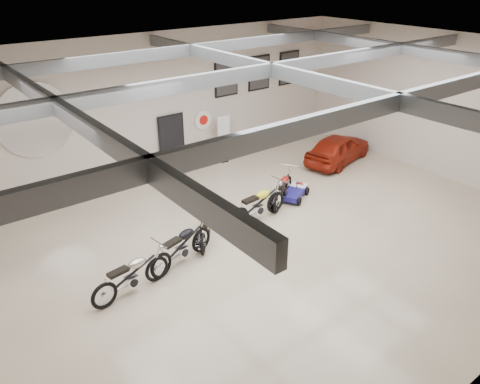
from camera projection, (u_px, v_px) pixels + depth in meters
floor at (266, 242)px, 13.00m from camera, size 16.00×12.00×0.01m
ceiling at (272, 59)px, 10.80m from camera, size 16.00×12.00×0.01m
back_wall at (156, 107)px, 16.17m from camera, size 16.00×0.02×5.00m
right_wall at (443, 106)px, 16.27m from camera, size 0.02×12.00×5.00m
ceiling_beams at (271, 70)px, 10.91m from camera, size 15.80×11.80×0.32m
door at (172, 144)px, 17.05m from camera, size 0.92×0.08×2.10m
logo_plaque at (35, 121)px, 13.82m from camera, size 2.30×0.06×1.16m
poster_left at (226, 78)px, 17.52m from camera, size 1.05×0.08×1.35m
poster_mid at (259, 73)px, 18.39m from camera, size 1.05×0.08×1.35m
poster_right at (289, 68)px, 19.27m from camera, size 1.05×0.08×1.35m
oil_sign at (203, 120)px, 17.53m from camera, size 0.72×0.10×0.72m
banner_stand at (224, 139)px, 17.88m from camera, size 0.53×0.27×1.86m
motorcycle_silver at (131, 275)px, 10.78m from camera, size 2.10×0.90×1.06m
motorcycle_black at (182, 245)px, 11.87m from camera, size 2.20×1.19×1.10m
motorcycle_gold at (206, 226)px, 12.87m from camera, size 1.62×1.78×0.96m
motorcycle_yellow at (258, 204)px, 13.87m from camera, size 2.22×0.88×1.13m
motorcycle_red at (283, 188)px, 14.95m from camera, size 1.97×1.57×1.02m
go_kart at (296, 189)px, 15.44m from camera, size 1.64×1.29×0.54m
vintage_car at (338, 148)px, 18.02m from camera, size 2.07×3.54×1.13m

